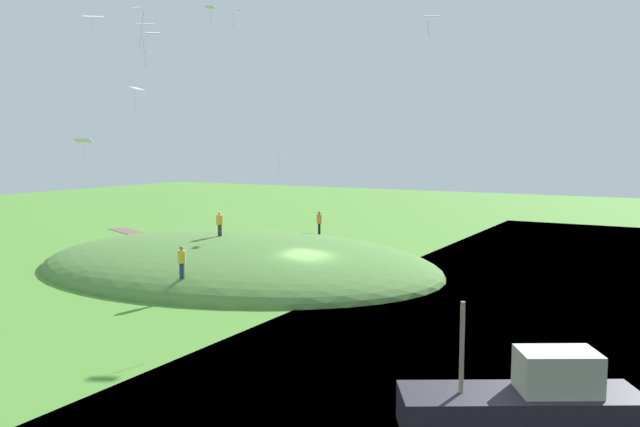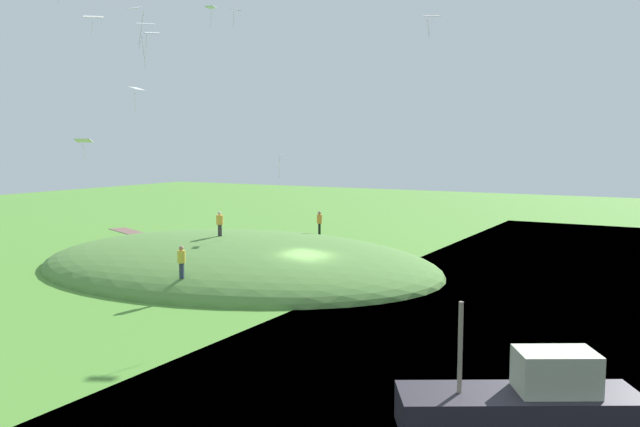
# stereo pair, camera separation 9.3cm
# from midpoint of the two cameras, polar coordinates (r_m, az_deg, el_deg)

# --- Properties ---
(ground_plane) EXTENTS (160.00, 160.00, 0.00)m
(ground_plane) POSITION_cam_midpoint_polar(r_m,az_deg,el_deg) (40.45, -1.20, -6.11)
(ground_plane) COLOR #518C33
(grass_hill) EXTENTS (29.35, 21.93, 4.34)m
(grass_hill) POSITION_cam_midpoint_polar(r_m,az_deg,el_deg) (46.36, -7.32, -4.59)
(grass_hill) COLOR #52803A
(grass_hill) RESTS_ON ground_plane
(dirt_path) EXTENTS (12.59, 6.74, 0.04)m
(dirt_path) POSITION_cam_midpoint_polar(r_m,az_deg,el_deg) (63.76, -15.10, -1.82)
(dirt_path) COLOR brown
(dirt_path) RESTS_ON ground_plane
(boat_on_lake) EXTENTS (7.23, 5.38, 3.91)m
(boat_on_lake) POSITION_cam_midpoint_polar(r_m,az_deg,el_deg) (21.40, 17.24, -15.29)
(boat_on_lake) COLOR #28242D
(boat_on_lake) RESTS_ON lake_water
(person_walking_path) EXTENTS (0.68, 0.68, 1.69)m
(person_walking_path) POSITION_cam_midpoint_polar(r_m,az_deg,el_deg) (46.02, -8.67, -0.64)
(person_walking_path) COLOR #373034
(person_walking_path) RESTS_ON grass_hill
(person_on_hilltop) EXTENTS (0.54, 0.54, 1.78)m
(person_on_hilltop) POSITION_cam_midpoint_polar(r_m,az_deg,el_deg) (50.61, -0.12, -0.54)
(person_on_hilltop) COLOR black
(person_on_hilltop) RESTS_ON grass_hill
(person_with_child) EXTENTS (0.55, 0.55, 1.80)m
(person_with_child) POSITION_cam_midpoint_polar(r_m,az_deg,el_deg) (37.12, -11.86, -3.77)
(person_with_child) COLOR #293248
(person_with_child) RESTS_ON grass_hill
(kite_0) EXTENTS (1.27, 1.12, 1.40)m
(kite_0) POSITION_cam_midpoint_polar(r_m,az_deg,el_deg) (45.01, 9.49, 16.34)
(kite_0) COLOR white
(kite_2) EXTENTS (0.86, 1.13, 1.70)m
(kite_2) POSITION_cam_midpoint_polar(r_m,az_deg,el_deg) (45.09, -15.49, 10.21)
(kite_2) COLOR white
(kite_3) EXTENTS (1.22, 1.07, 1.33)m
(kite_3) POSITION_cam_midpoint_polar(r_m,az_deg,el_deg) (43.90, -19.71, 5.87)
(kite_3) COLOR silver
(kite_5) EXTENTS (0.45, 0.63, 1.11)m
(kite_5) POSITION_cam_midpoint_polar(r_m,az_deg,el_deg) (41.83, -7.38, 16.89)
(kite_5) COLOR white
(kite_7) EXTENTS (0.81, 0.54, 2.15)m
(kite_7) POSITION_cam_midpoint_polar(r_m,az_deg,el_deg) (36.73, -15.53, 16.37)
(kite_7) COLOR white
(kite_10) EXTENTS (0.77, 0.75, 1.64)m
(kite_10) POSITION_cam_midpoint_polar(r_m,az_deg,el_deg) (31.93, -14.36, 14.52)
(kite_10) COLOR white
(kite_11) EXTENTS (0.71, 0.75, 1.77)m
(kite_11) POSITION_cam_midpoint_polar(r_m,az_deg,el_deg) (48.35, -3.27, 4.87)
(kite_11) COLOR white
(kite_12) EXTENTS (0.79, 0.93, 1.15)m
(kite_12) POSITION_cam_midpoint_polar(r_m,az_deg,el_deg) (43.14, -9.43, 17.01)
(kite_12) COLOR white
(kite_13) EXTENTS (1.42, 1.37, 2.04)m
(kite_13) POSITION_cam_midpoint_polar(r_m,az_deg,el_deg) (47.04, -14.84, 15.39)
(kite_13) COLOR white
(kite_14) EXTENTS (1.36, 1.34, 1.21)m
(kite_14) POSITION_cam_midpoint_polar(r_m,az_deg,el_deg) (43.69, -18.97, 15.66)
(kite_14) COLOR silver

